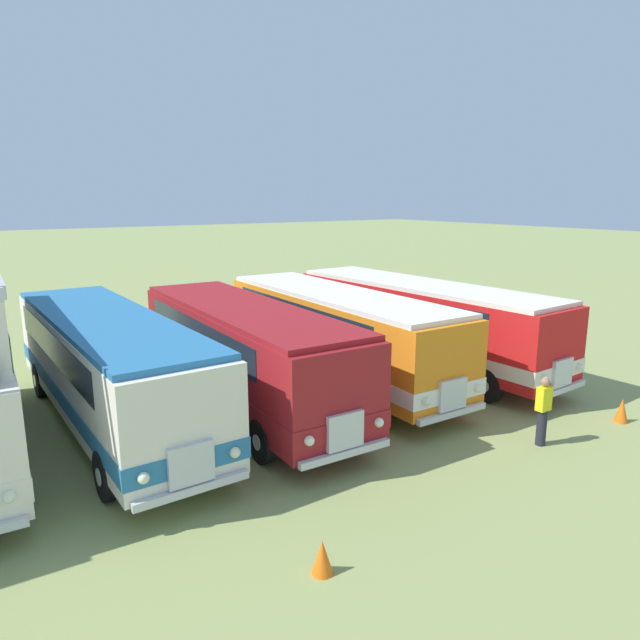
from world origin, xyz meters
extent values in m
sphere|color=#EAEACC|center=(0.74, -4.53, 1.10)|extent=(0.22, 0.22, 0.22)
cylinder|color=black|center=(1.05, -2.88, 0.52)|extent=(0.31, 1.05, 1.04)
cylinder|color=silver|center=(1.20, -2.88, 0.52)|extent=(0.03, 0.36, 0.36)
cylinder|color=black|center=(1.25, 3.30, 0.52)|extent=(0.31, 1.05, 1.04)
cylinder|color=silver|center=(1.40, 3.30, 0.52)|extent=(0.03, 0.36, 0.36)
cube|color=silver|center=(3.55, 0.36, 1.70)|extent=(2.80, 10.84, 2.30)
cube|color=teal|center=(3.55, 0.36, 1.10)|extent=(2.84, 10.88, 0.44)
cube|color=#19232D|center=(3.53, 0.76, 2.30)|extent=(2.76, 8.44, 0.76)
cube|color=#19232D|center=(3.69, -4.96, 2.35)|extent=(2.20, 0.16, 0.90)
cube|color=silver|center=(3.70, -5.07, 1.10)|extent=(0.90, 0.15, 0.80)
cube|color=silver|center=(3.70, -5.10, 0.60)|extent=(2.30, 0.20, 0.16)
sphere|color=#EAEACC|center=(4.60, -5.06, 1.10)|extent=(0.22, 0.22, 0.22)
sphere|color=#EAEACC|center=(2.80, -5.11, 1.10)|extent=(0.22, 0.22, 0.22)
cube|color=teal|center=(3.55, 0.36, 2.92)|extent=(2.75, 10.44, 0.14)
cylinder|color=black|center=(4.80, -3.39, 0.52)|extent=(0.31, 1.05, 1.04)
cylinder|color=silver|center=(4.95, -3.39, 0.52)|extent=(0.03, 0.36, 0.36)
cylinder|color=black|center=(2.50, -3.46, 0.52)|extent=(0.31, 1.05, 1.04)
cylinder|color=silver|center=(2.35, -3.46, 0.52)|extent=(0.03, 0.36, 0.36)
cylinder|color=black|center=(4.59, 3.98, 0.52)|extent=(0.31, 1.05, 1.04)
cylinder|color=silver|center=(4.74, 3.98, 0.52)|extent=(0.03, 0.36, 0.36)
cylinder|color=black|center=(2.29, 3.91, 0.52)|extent=(0.31, 1.05, 1.04)
cylinder|color=silver|center=(2.14, 3.91, 0.52)|extent=(0.03, 0.36, 0.36)
cube|color=maroon|center=(7.09, -0.37, 1.70)|extent=(2.69, 10.03, 2.30)
cube|color=maroon|center=(7.09, -0.37, 1.10)|extent=(2.73, 10.07, 0.44)
cube|color=#19232D|center=(7.10, 0.03, 2.30)|extent=(2.67, 7.63, 0.76)
cube|color=#19232D|center=(7.00, -5.30, 2.35)|extent=(2.20, 0.14, 0.90)
cube|color=silver|center=(6.99, -5.41, 1.10)|extent=(0.90, 0.14, 0.80)
cube|color=silver|center=(6.99, -5.44, 0.60)|extent=(2.30, 0.18, 0.16)
sphere|color=#EAEACC|center=(7.89, -5.43, 1.10)|extent=(0.22, 0.22, 0.22)
sphere|color=#EAEACC|center=(6.09, -5.40, 1.10)|extent=(0.22, 0.22, 0.22)
cube|color=maroon|center=(7.09, -0.37, 2.92)|extent=(2.64, 9.63, 0.14)
cylinder|color=black|center=(8.18, -3.78, 0.52)|extent=(0.30, 1.05, 1.04)
cylinder|color=silver|center=(8.33, -3.78, 0.52)|extent=(0.03, 0.36, 0.36)
cylinder|color=black|center=(5.88, -3.74, 0.52)|extent=(0.30, 1.05, 1.04)
cylinder|color=silver|center=(5.73, -3.73, 0.52)|extent=(0.03, 0.36, 0.36)
cylinder|color=black|center=(8.30, 2.80, 0.52)|extent=(0.30, 1.05, 1.04)
cylinder|color=silver|center=(8.45, 2.80, 0.52)|extent=(0.03, 0.36, 0.36)
cylinder|color=black|center=(6.00, 2.85, 0.52)|extent=(0.30, 1.05, 1.04)
cylinder|color=silver|center=(5.85, 2.85, 0.52)|extent=(0.03, 0.36, 0.36)
cube|color=orange|center=(10.64, 0.14, 1.70)|extent=(2.61, 10.30, 2.30)
cube|color=white|center=(10.64, 0.14, 1.10)|extent=(2.65, 10.34, 0.44)
cube|color=#19232D|center=(10.64, 0.54, 2.30)|extent=(2.61, 7.90, 0.76)
cube|color=#19232D|center=(10.58, -4.94, 2.35)|extent=(2.20, 0.12, 0.90)
cube|color=silver|center=(10.58, -5.05, 1.10)|extent=(0.90, 0.13, 0.80)
cube|color=silver|center=(10.58, -5.08, 0.60)|extent=(2.30, 0.16, 0.16)
sphere|color=#EAEACC|center=(11.48, -5.06, 1.10)|extent=(0.22, 0.22, 0.22)
sphere|color=#EAEACC|center=(9.68, -5.05, 1.10)|extent=(0.22, 0.22, 0.22)
cube|color=white|center=(10.64, 0.14, 2.92)|extent=(2.57, 9.90, 0.14)
cylinder|color=black|center=(11.75, -3.41, 0.52)|extent=(0.29, 1.04, 1.04)
cylinder|color=silver|center=(11.90, -3.41, 0.52)|extent=(0.02, 0.36, 0.36)
cylinder|color=black|center=(9.45, -3.38, 0.52)|extent=(0.29, 1.04, 1.04)
cylinder|color=silver|center=(9.30, -3.38, 0.52)|extent=(0.02, 0.36, 0.36)
cylinder|color=black|center=(11.82, 3.47, 0.52)|extent=(0.29, 1.04, 1.04)
cylinder|color=silver|center=(11.97, 3.46, 0.52)|extent=(0.02, 0.36, 0.36)
cylinder|color=black|center=(9.52, 3.49, 0.52)|extent=(0.29, 1.04, 1.04)
cylinder|color=silver|center=(9.37, 3.49, 0.52)|extent=(0.02, 0.36, 0.36)
cube|color=red|center=(14.18, 0.01, 1.70)|extent=(3.12, 11.01, 2.30)
cube|color=silver|center=(14.18, 0.01, 1.10)|extent=(3.17, 11.05, 0.44)
cube|color=#19232D|center=(14.16, 0.41, 2.30)|extent=(3.02, 8.62, 0.76)
cube|color=#19232D|center=(14.49, -5.36, 2.35)|extent=(2.20, 0.23, 0.90)
cube|color=silver|center=(14.50, -5.47, 1.10)|extent=(0.91, 0.17, 0.80)
cube|color=silver|center=(14.50, -5.50, 0.60)|extent=(2.30, 0.27, 0.16)
sphere|color=#EAEACC|center=(15.40, -5.43, 1.10)|extent=(0.22, 0.22, 0.22)
sphere|color=#EAEACC|center=(13.60, -5.54, 1.10)|extent=(0.22, 0.22, 0.22)
cube|color=silver|center=(14.18, 0.01, 2.92)|extent=(3.06, 10.61, 0.14)
cylinder|color=black|center=(15.55, -3.76, 0.52)|extent=(0.34, 1.05, 1.04)
cylinder|color=silver|center=(15.70, -3.75, 0.52)|extent=(0.04, 0.36, 0.36)
cylinder|color=black|center=(13.25, -3.89, 0.52)|extent=(0.34, 1.05, 1.04)
cylinder|color=silver|center=(13.10, -3.90, 0.52)|extent=(0.04, 0.36, 0.36)
cylinder|color=black|center=(15.12, 3.71, 0.52)|extent=(0.34, 1.05, 1.04)
cylinder|color=silver|center=(15.27, 3.72, 0.52)|extent=(0.04, 0.36, 0.36)
cylinder|color=black|center=(12.82, 3.58, 0.52)|extent=(0.34, 1.05, 1.04)
cylinder|color=silver|center=(12.67, 3.57, 0.52)|extent=(0.04, 0.36, 0.36)
cone|color=orange|center=(15.08, -6.95, 0.33)|extent=(0.36, 0.36, 0.66)
cone|color=orange|center=(4.84, -7.77, 0.30)|extent=(0.36, 0.36, 0.59)
cylinder|color=#23232D|center=(12.01, -6.66, 0.45)|extent=(0.24, 0.24, 0.90)
cube|color=yellow|center=(12.01, -6.66, 1.20)|extent=(0.36, 0.22, 0.60)
sphere|color=#9E7051|center=(12.01, -6.66, 1.62)|extent=(0.22, 0.22, 0.22)
camera|label=1|loc=(0.33, -14.56, 5.99)|focal=31.97mm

